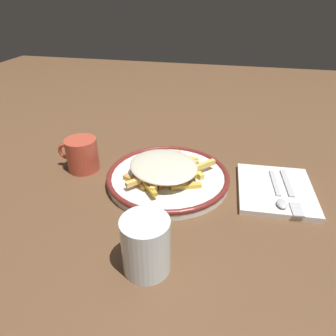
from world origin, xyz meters
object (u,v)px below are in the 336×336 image
spoon (279,195)px  water_glass (146,245)px  coffee_mug (82,154)px  fork (290,191)px  fries_heap (165,168)px  plate (168,177)px  napkin (275,190)px

spoon → water_glass: 0.33m
spoon → coffee_mug: bearing=-4.4°
water_glass → coffee_mug: (0.25, -0.27, -0.01)m
fork → coffee_mug: 0.51m
spoon → coffee_mug: size_ratio=1.44×
fork → water_glass: water_glass is taller
fries_heap → fork: bearing=-178.8°
plate → water_glass: water_glass is taller
plate → spoon: bearing=174.4°
fork → fries_heap: bearing=1.2°
napkin → coffee_mug: (0.48, -0.00, 0.04)m
fries_heap → spoon: (-0.26, 0.02, -0.03)m
plate → water_glass: (-0.02, 0.26, 0.04)m
spoon → plate: bearing=-5.6°
napkin → water_glass: size_ratio=1.93×
napkin → fork: bearing=157.3°
fries_heap → spoon: bearing=176.3°
plate → coffee_mug: bearing=-3.0°
plate → spoon: 0.25m
spoon → napkin: bearing=-84.7°
fork → water_glass: bearing=45.3°
water_glass → spoon: bearing=-134.3°
spoon → water_glass: bearing=45.7°
napkin → water_glass: (0.23, 0.27, 0.04)m
fries_heap → plate: bearing=-120.5°
spoon → coffee_mug: 0.48m
napkin → fork: 0.03m
fork → coffee_mug: (0.51, -0.01, 0.03)m
napkin → water_glass: 0.36m
water_glass → coffee_mug: size_ratio=0.95×
plate → coffee_mug: (0.23, -0.01, 0.03)m
plate → fries_heap: (0.00, 0.01, 0.03)m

